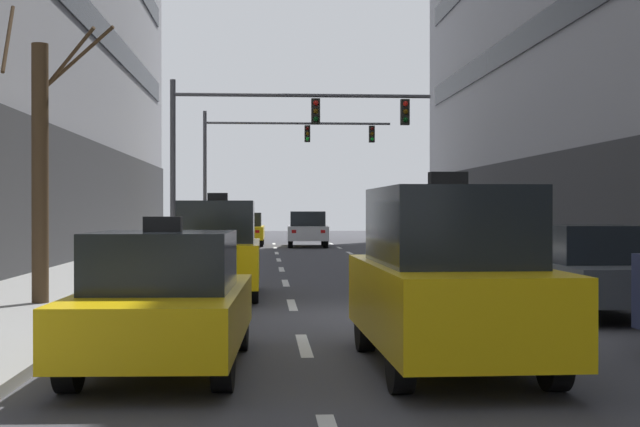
{
  "coord_description": "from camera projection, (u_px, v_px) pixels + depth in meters",
  "views": [
    {
      "loc": [
        -2.08,
        -14.76,
        1.84
      ],
      "look_at": [
        0.42,
        23.97,
        1.66
      ],
      "focal_mm": 49.06,
      "sensor_mm": 36.0,
      "label": 1
    }
  ],
  "objects": [
    {
      "name": "ground_plane",
      "position": [
        386.0,
        317.0,
        14.88
      ],
      "size": [
        120.0,
        120.0,
        0.0
      ],
      "primitive_type": "plane",
      "color": "#424247"
    },
    {
      "name": "lane_stripe_l1_s3",
      "position": [
        304.0,
        345.0,
        11.78
      ],
      "size": [
        0.16,
        2.0,
        0.01
      ],
      "primitive_type": "cube",
      "color": "silver",
      "rests_on": "ground"
    },
    {
      "name": "lane_stripe_l1_s4",
      "position": [
        292.0,
        305.0,
        16.77
      ],
      "size": [
        0.16,
        2.0,
        0.01
      ],
      "primitive_type": "cube",
      "color": "silver",
      "rests_on": "ground"
    },
    {
      "name": "lane_stripe_l1_s5",
      "position": [
        286.0,
        283.0,
        21.76
      ],
      "size": [
        0.16,
        2.0,
        0.01
      ],
      "primitive_type": "cube",
      "color": "silver",
      "rests_on": "ground"
    },
    {
      "name": "lane_stripe_l1_s6",
      "position": [
        281.0,
        269.0,
        26.75
      ],
      "size": [
        0.16,
        2.0,
        0.01
      ],
      "primitive_type": "cube",
      "color": "silver",
      "rests_on": "ground"
    },
    {
      "name": "lane_stripe_l1_s7",
      "position": [
        279.0,
        260.0,
        31.74
      ],
      "size": [
        0.16,
        2.0,
        0.01
      ],
      "primitive_type": "cube",
      "color": "silver",
      "rests_on": "ground"
    },
    {
      "name": "lane_stripe_l1_s8",
      "position": [
        277.0,
        253.0,
        36.73
      ],
      "size": [
        0.16,
        2.0,
        0.01
      ],
      "primitive_type": "cube",
      "color": "silver",
      "rests_on": "ground"
    },
    {
      "name": "lane_stripe_l1_s9",
      "position": [
        275.0,
        248.0,
        41.72
      ],
      "size": [
        0.16,
        2.0,
        0.01
      ],
      "primitive_type": "cube",
      "color": "silver",
      "rests_on": "ground"
    },
    {
      "name": "lane_stripe_l1_s10",
      "position": [
        274.0,
        244.0,
        46.71
      ],
      "size": [
        0.16,
        2.0,
        0.01
      ],
      "primitive_type": "cube",
      "color": "silver",
      "rests_on": "ground"
    },
    {
      "name": "lane_stripe_l2_s3",
      "position": [
        527.0,
        343.0,
        11.98
      ],
      "size": [
        0.16,
        2.0,
        0.01
      ],
      "primitive_type": "cube",
      "color": "silver",
      "rests_on": "ground"
    },
    {
      "name": "lane_stripe_l2_s4",
      "position": [
        450.0,
        304.0,
        16.97
      ],
      "size": [
        0.16,
        2.0,
        0.01
      ],
      "primitive_type": "cube",
      "color": "silver",
      "rests_on": "ground"
    },
    {
      "name": "lane_stripe_l2_s5",
      "position": [
        408.0,
        282.0,
        21.96
      ],
      "size": [
        0.16,
        2.0,
        0.01
      ],
      "primitive_type": "cube",
      "color": "silver",
      "rests_on": "ground"
    },
    {
      "name": "lane_stripe_l2_s6",
      "position": [
        381.0,
        269.0,
        26.95
      ],
      "size": [
        0.16,
        2.0,
        0.01
      ],
      "primitive_type": "cube",
      "color": "silver",
      "rests_on": "ground"
    },
    {
      "name": "lane_stripe_l2_s7",
      "position": [
        363.0,
        260.0,
        31.94
      ],
      "size": [
        0.16,
        2.0,
        0.01
      ],
      "primitive_type": "cube",
      "color": "silver",
      "rests_on": "ground"
    },
    {
      "name": "lane_stripe_l2_s8",
      "position": [
        349.0,
        253.0,
        36.93
      ],
      "size": [
        0.16,
        2.0,
        0.01
      ],
      "primitive_type": "cube",
      "color": "silver",
      "rests_on": "ground"
    },
    {
      "name": "lane_stripe_l2_s9",
      "position": [
        339.0,
        248.0,
        41.92
      ],
      "size": [
        0.16,
        2.0,
        0.01
      ],
      "primitive_type": "cube",
      "color": "silver",
      "rests_on": "ground"
    },
    {
      "name": "lane_stripe_l2_s10",
      "position": [
        331.0,
        244.0,
        46.91
      ],
      "size": [
        0.16,
        2.0,
        0.01
      ],
      "primitive_type": "cube",
      "color": "silver",
      "rests_on": "ground"
    },
    {
      "name": "taxi_driving_0",
      "position": [
        165.0,
        302.0,
        9.99
      ],
      "size": [
        1.92,
        4.28,
        1.76
      ],
      "color": "black",
      "rests_on": "ground"
    },
    {
      "name": "taxi_driving_1",
      "position": [
        245.0,
        229.0,
        44.25
      ],
      "size": [
        1.93,
        4.49,
        1.86
      ],
      "color": "black",
      "rests_on": "ground"
    },
    {
      "name": "taxi_driving_2",
      "position": [
        218.0,
        249.0,
        18.26
      ],
      "size": [
        1.74,
        4.16,
        2.18
      ],
      "color": "black",
      "rests_on": "ground"
    },
    {
      "name": "car_driving_3",
      "position": [
        308.0,
        229.0,
        43.13
      ],
      "size": [
        2.09,
        4.71,
        1.74
      ],
      "color": "black",
      "rests_on": "ground"
    },
    {
      "name": "taxi_driving_4",
      "position": [
        448.0,
        278.0,
        10.07
      ],
      "size": [
        1.88,
        4.35,
        2.27
      ],
      "color": "black",
      "rests_on": "ground"
    },
    {
      "name": "car_parked_1",
      "position": [
        587.0,
        270.0,
        15.26
      ],
      "size": [
        1.84,
        4.22,
        1.57
      ],
      "color": "black",
      "rests_on": "ground"
    },
    {
      "name": "traffic_signal_0",
      "position": [
        267.0,
        132.0,
        28.38
      ],
      "size": [
        8.5,
        0.35,
        5.9
      ],
      "color": "#4C4C51",
      "rests_on": "sidewalk_left"
    },
    {
      "name": "traffic_signal_1",
      "position": [
        270.0,
        150.0,
        43.7
      ],
      "size": [
        9.4,
        0.35,
        6.61
      ],
      "color": "#4C4C51",
      "rests_on": "sidewalk_left"
    },
    {
      "name": "street_tree_0",
      "position": [
        41.0,
        166.0,
        15.88
      ],
      "size": [
        1.94,
        1.94,
        5.5
      ],
      "color": "#4C3823",
      "rests_on": "sidewalk_left"
    }
  ]
}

